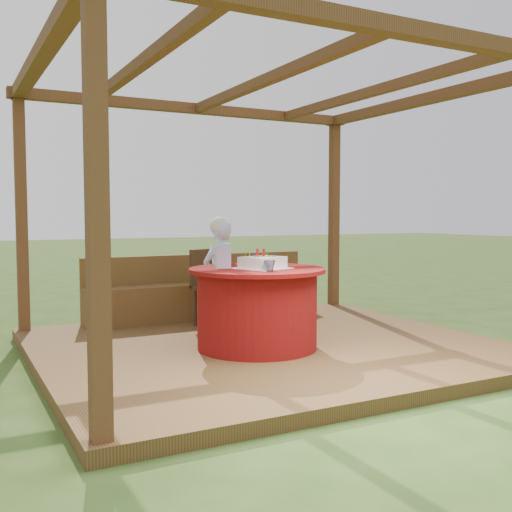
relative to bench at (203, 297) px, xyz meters
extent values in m
plane|color=#2D4818|center=(0.00, -1.72, -0.38)|extent=(60.00, 60.00, 0.00)
cube|color=brown|center=(0.00, -1.72, -0.32)|extent=(4.50, 4.00, 0.12)
cube|color=brown|center=(-2.13, -3.60, 1.03)|extent=(0.12, 0.12, 2.60)
cube|color=brown|center=(-2.13, 0.16, 1.03)|extent=(0.12, 0.12, 2.60)
cube|color=brown|center=(2.13, 0.16, 1.03)|extent=(0.12, 0.12, 2.60)
cube|color=brown|center=(0.00, -3.60, 2.40)|extent=(4.50, 0.14, 0.12)
cube|color=brown|center=(0.00, 0.16, 2.40)|extent=(4.50, 0.14, 0.12)
cube|color=brown|center=(-2.13, -1.72, 2.40)|extent=(0.14, 4.00, 0.12)
cube|color=brown|center=(2.13, -1.72, 2.40)|extent=(0.14, 4.00, 0.12)
cube|color=brown|center=(-1.30, -1.72, 2.40)|extent=(0.10, 3.70, 0.10)
cube|color=brown|center=(0.00, -1.72, 2.40)|extent=(0.10, 3.70, 0.10)
cube|color=brown|center=(1.30, -1.72, 2.40)|extent=(0.10, 3.70, 0.10)
cube|color=brown|center=(0.00, -0.02, -0.04)|extent=(3.00, 0.42, 0.45)
cube|color=brown|center=(0.00, 0.16, 0.36)|extent=(3.00, 0.06, 0.35)
cylinder|color=maroon|center=(-0.20, -1.88, 0.11)|extent=(1.17, 1.17, 0.75)
cylinder|color=maroon|center=(-0.20, -1.88, 0.51)|extent=(1.33, 1.33, 0.04)
cube|color=#3E2813|center=(-0.07, -0.61, 0.19)|extent=(0.59, 0.59, 0.05)
cylinder|color=#3E2813|center=(-0.18, -0.84, -0.04)|extent=(0.04, 0.04, 0.45)
cylinder|color=#3E2813|center=(0.16, -0.71, -0.04)|extent=(0.04, 0.04, 0.45)
cylinder|color=#3E2813|center=(-0.31, -0.50, -0.04)|extent=(0.04, 0.04, 0.45)
cylinder|color=#3E2813|center=(0.03, -0.37, -0.04)|extent=(0.04, 0.04, 0.45)
cube|color=#3E2813|center=(-0.15, -0.41, 0.41)|extent=(0.44, 0.20, 0.45)
imported|color=#ABCEFF|center=(-0.23, -1.05, 0.36)|extent=(0.53, 0.44, 1.25)
sphere|color=white|center=(-0.23, -1.05, 0.92)|extent=(0.21, 0.21, 0.21)
cube|color=white|center=(-0.18, -1.96, 0.53)|extent=(0.56, 0.56, 0.01)
cube|color=white|center=(-0.18, -1.96, 0.59)|extent=(0.47, 0.42, 0.11)
cylinder|color=red|center=(-0.22, -1.92, 0.68)|extent=(0.03, 0.03, 0.08)
cylinder|color=red|center=(-0.15, -1.92, 0.68)|extent=(0.03, 0.03, 0.08)
sphere|color=green|center=(-0.28, -2.02, 0.66)|extent=(0.04, 0.04, 0.04)
sphere|color=yellow|center=(-0.18, -2.03, 0.66)|extent=(0.04, 0.04, 0.04)
sphere|color=blue|center=(-0.08, -2.01, 0.66)|extent=(0.04, 0.04, 0.04)
sphere|color=red|center=(-0.24, -1.94, 0.66)|extent=(0.04, 0.04, 0.04)
sphere|color=orange|center=(-0.11, -1.93, 0.66)|extent=(0.04, 0.04, 0.04)
cube|color=#F09BCA|center=(-0.51, -1.75, 0.63)|extent=(0.16, 0.12, 0.21)
imported|color=silver|center=(-0.25, -2.22, 0.58)|extent=(0.13, 0.13, 0.10)
camera|label=1|loc=(-2.90, -7.04, 1.05)|focal=42.00mm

